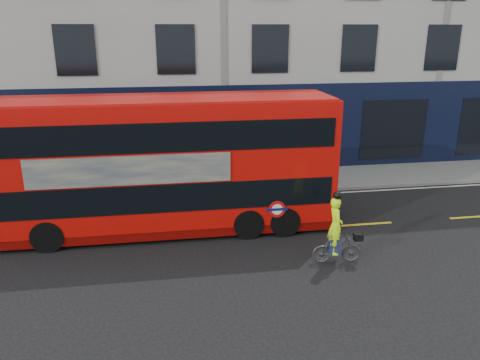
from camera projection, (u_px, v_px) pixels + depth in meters
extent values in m
plane|color=black|center=(260.00, 253.00, 13.86)|extent=(120.00, 120.00, 0.00)
cube|color=gray|center=(229.00, 183.00, 19.94)|extent=(60.00, 3.00, 0.12)
cube|color=gray|center=(235.00, 194.00, 18.53)|extent=(60.00, 0.12, 0.13)
cube|color=#B2AFA8|center=(211.00, 4.00, 23.74)|extent=(50.00, 10.00, 15.00)
cube|color=black|center=(224.00, 131.00, 20.73)|extent=(50.00, 0.08, 4.00)
cube|color=silver|center=(236.00, 198.00, 18.27)|extent=(58.00, 0.10, 0.01)
cube|color=red|center=(164.00, 160.00, 14.79)|extent=(10.73, 2.50, 3.85)
cube|color=#670604|center=(167.00, 221.00, 15.43)|extent=(10.73, 2.45, 0.29)
cube|color=black|center=(165.00, 186.00, 15.05)|extent=(10.30, 2.54, 0.88)
cube|color=black|center=(162.00, 129.00, 14.48)|extent=(10.30, 2.54, 0.88)
cube|color=#AB0F0B|center=(161.00, 99.00, 14.19)|extent=(10.52, 2.40, 0.08)
cube|color=black|center=(326.00, 178.00, 15.84)|extent=(0.05, 2.19, 0.88)
cube|color=black|center=(329.00, 124.00, 15.27)|extent=(0.05, 2.19, 0.88)
cube|color=tan|center=(130.00, 171.00, 13.45)|extent=(5.85, 0.08, 0.88)
cylinder|color=red|center=(277.00, 209.00, 14.54)|extent=(0.55, 0.02, 0.55)
cylinder|color=white|center=(277.00, 209.00, 14.54)|extent=(0.35, 0.02, 0.35)
cube|color=#0C1459|center=(277.00, 209.00, 14.54)|extent=(0.68, 0.02, 0.09)
cylinder|color=black|center=(277.00, 209.00, 15.91)|extent=(0.99, 2.49, 0.97)
cylinder|color=black|center=(243.00, 211.00, 15.74)|extent=(0.99, 2.49, 0.97)
cylinder|color=black|center=(56.00, 222.00, 14.86)|extent=(0.99, 2.49, 0.97)
imported|color=#434648|center=(337.00, 249.00, 13.17)|extent=(1.42, 0.51, 0.84)
imported|color=#CEFF0F|center=(335.00, 226.00, 12.94)|extent=(0.44, 0.63, 1.63)
cube|color=black|center=(358.00, 237.00, 13.10)|extent=(0.27, 0.22, 0.20)
cube|color=navy|center=(334.00, 244.00, 13.11)|extent=(0.30, 0.37, 0.63)
sphere|color=black|center=(337.00, 195.00, 12.67)|extent=(0.24, 0.24, 0.24)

